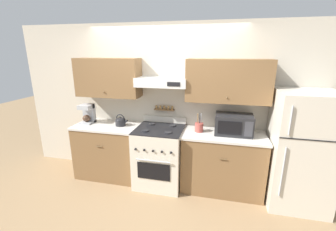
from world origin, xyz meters
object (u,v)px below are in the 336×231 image
utensil_crock (199,127)px  coffee_maker (88,113)px  refrigerator (300,150)px  tea_kettle (121,121)px  stove_range (160,156)px  microwave (234,124)px

utensil_crock → coffee_maker: bearing=179.1°
refrigerator → utensil_crock: bearing=175.8°
tea_kettle → utensil_crock: bearing=0.0°
coffee_maker → utensil_crock: size_ratio=1.10×
coffee_maker → refrigerator: bearing=-2.3°
refrigerator → stove_range: bearing=179.2°
stove_range → coffee_maker: coffee_maker is taller
stove_range → microwave: size_ratio=1.95×
tea_kettle → microwave: bearing=0.6°
refrigerator → microwave: bearing=172.3°
stove_range → tea_kettle: 0.86m
microwave → stove_range: bearing=-175.2°
tea_kettle → refrigerator: bearing=-2.2°
microwave → tea_kettle: bearing=-179.4°
tea_kettle → microwave: microwave is taller
tea_kettle → coffee_maker: (-0.62, 0.03, 0.09)m
stove_range → refrigerator: size_ratio=0.65×
coffee_maker → microwave: coffee_maker is taller
stove_range → refrigerator: refrigerator is taller
stove_range → refrigerator: (2.01, -0.03, 0.33)m
stove_range → refrigerator: bearing=-0.8°
coffee_maker → utensil_crock: 1.91m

